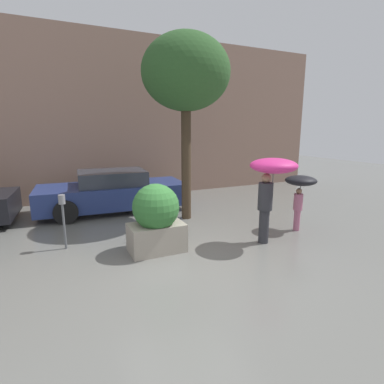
{
  "coord_description": "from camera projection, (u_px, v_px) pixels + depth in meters",
  "views": [
    {
      "loc": [
        -2.22,
        -5.02,
        2.61
      ],
      "look_at": [
        0.87,
        1.6,
        1.05
      ],
      "focal_mm": 28.0,
      "sensor_mm": 36.0,
      "label": 1
    }
  ],
  "objects": [
    {
      "name": "street_tree",
      "position": [
        186.0,
        74.0,
        8.06
      ],
      "size": [
        2.4,
        2.4,
        5.11
      ],
      "color": "#423323",
      "rests_on": "ground"
    },
    {
      "name": "person_adult",
      "position": [
        271.0,
        176.0,
        6.6
      ],
      "size": [
        1.03,
        1.03,
        1.97
      ],
      "rotation": [
        0.0,
        0.0,
        -0.98
      ],
      "color": "#2D2D33",
      "rests_on": "ground"
    },
    {
      "name": "planter_box",
      "position": [
        156.0,
        218.0,
        6.35
      ],
      "size": [
        1.17,
        0.99,
        1.48
      ],
      "color": "#9E9384",
      "rests_on": "ground"
    },
    {
      "name": "parked_car_near",
      "position": [
        113.0,
        192.0,
        9.56
      ],
      "size": [
        4.62,
        2.24,
        1.3
      ],
      "rotation": [
        0.0,
        0.0,
        1.51
      ],
      "color": "navy",
      "rests_on": "ground"
    },
    {
      "name": "parking_meter",
      "position": [
        63.0,
        210.0,
        6.44
      ],
      "size": [
        0.14,
        0.14,
        1.22
      ],
      "color": "#595B60",
      "rests_on": "ground"
    },
    {
      "name": "ground_plane",
      "position": [
        186.0,
        263.0,
        5.91
      ],
      "size": [
        40.0,
        40.0,
        0.0
      ],
      "primitive_type": "plane",
      "color": "slate"
    },
    {
      "name": "building_facade",
      "position": [
        115.0,
        117.0,
        11.05
      ],
      "size": [
        18.0,
        0.3,
        6.0
      ],
      "color": "#8C6B5B",
      "rests_on": "ground"
    },
    {
      "name": "person_child",
      "position": [
        300.0,
        186.0,
        7.65
      ],
      "size": [
        0.79,
        0.79,
        1.43
      ],
      "rotation": [
        0.0,
        0.0,
        0.53
      ],
      "color": "#B76684",
      "rests_on": "ground"
    }
  ]
}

